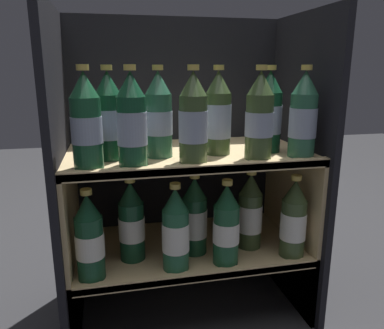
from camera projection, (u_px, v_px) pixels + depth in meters
name	position (u px, v px, depth m)	size (l,w,h in m)	color
fridge_back_wall	(176.00, 156.00, 1.32)	(0.74, 0.02, 0.93)	black
fridge_side_left	(62.00, 179.00, 1.05)	(0.02, 0.42, 0.93)	black
fridge_side_right	(298.00, 165.00, 1.20)	(0.02, 0.42, 0.93)	black
shelf_lower	(189.00, 256.00, 1.19)	(0.70, 0.38, 0.23)	#DBBC84
shelf_upper	(188.00, 194.00, 1.14)	(0.70, 0.38, 0.53)	#DBBC84
bottle_upper_front_0	(86.00, 123.00, 0.90)	(0.07, 0.07, 0.25)	#194C2D
bottle_upper_front_1	(132.00, 122.00, 0.92)	(0.07, 0.07, 0.25)	#144228
bottle_upper_front_2	(193.00, 120.00, 0.95)	(0.07, 0.07, 0.25)	#384C28
bottle_upper_front_3	(259.00, 118.00, 0.99)	(0.07, 0.07, 0.25)	#384C28
bottle_upper_front_4	(303.00, 117.00, 1.02)	(0.07, 0.07, 0.25)	#285B42
bottle_upper_back_0	(109.00, 118.00, 0.99)	(0.07, 0.07, 0.25)	#144228
bottle_upper_back_1	(159.00, 117.00, 1.01)	(0.07, 0.07, 0.25)	#285B42
bottle_upper_back_2	(218.00, 116.00, 1.05)	(0.07, 0.07, 0.25)	#384C28
bottle_upper_back_3	(269.00, 114.00, 1.08)	(0.07, 0.07, 0.25)	#144228
bottle_lower_front_0	(90.00, 239.00, 0.97)	(0.07, 0.07, 0.25)	#144228
bottle_lower_front_1	(176.00, 231.00, 1.02)	(0.07, 0.07, 0.25)	#1E5638
bottle_lower_front_2	(226.00, 226.00, 1.05)	(0.07, 0.07, 0.25)	#194C2D
bottle_lower_front_3	(293.00, 220.00, 1.09)	(0.07, 0.07, 0.25)	#384C28
bottle_lower_back_0	(132.00, 223.00, 1.07)	(0.07, 0.07, 0.25)	#144228
bottle_lower_back_1	(195.00, 218.00, 1.11)	(0.07, 0.07, 0.25)	#194C2D
bottle_lower_back_2	(250.00, 213.00, 1.15)	(0.07, 0.07, 0.25)	#384C28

